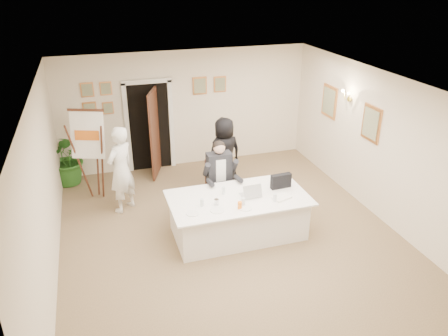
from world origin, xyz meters
name	(u,v)px	position (x,y,z in m)	size (l,w,h in m)	color
floor	(231,237)	(0.00, 0.00, 0.00)	(7.00, 7.00, 0.00)	brown
ceiling	(232,86)	(0.00, 0.00, 2.80)	(6.00, 7.00, 0.02)	white
wall_back	(186,109)	(0.00, 3.50, 1.40)	(6.00, 0.10, 2.80)	white
wall_front	(340,306)	(0.00, -3.50, 1.40)	(6.00, 0.10, 2.80)	white
wall_left	(44,192)	(-3.00, 0.00, 1.40)	(0.10, 7.00, 2.80)	white
wall_right	(382,148)	(3.00, 0.00, 1.40)	(0.10, 7.00, 2.80)	white
doorway	(151,129)	(-0.88, 3.32, 1.04)	(1.14, 0.86, 2.20)	black
pictures_back_wall	(151,94)	(-0.80, 3.47, 1.85)	(3.40, 0.06, 0.80)	#D88B49
pictures_right_wall	(348,112)	(2.97, 1.20, 1.75)	(0.06, 2.20, 0.80)	#D88B49
wall_sconce	(347,96)	(2.90, 1.20, 2.10)	(0.20, 0.30, 0.24)	gold
conference_table	(238,215)	(0.15, 0.05, 0.39)	(2.48, 1.33, 0.78)	white
seated_man	(220,177)	(0.08, 0.96, 0.76)	(0.65, 0.69, 1.52)	black
flip_chart	(93,159)	(-2.26, 2.27, 0.90)	(0.70, 0.54, 1.95)	#371C11
standing_man	(121,170)	(-1.75, 1.60, 0.89)	(0.65, 0.42, 1.77)	white
standing_woman	(224,153)	(0.50, 2.00, 0.80)	(0.78, 0.51, 1.60)	black
potted_palm	(68,158)	(-2.80, 3.20, 0.62)	(1.12, 0.97, 1.24)	#296521
laptop	(250,188)	(0.37, 0.05, 0.91)	(0.34, 0.36, 0.28)	#B7BABC
laptop_bag	(281,181)	(1.02, 0.16, 0.91)	(0.39, 0.11, 0.27)	black
paper_stack	(281,197)	(0.87, -0.21, 0.79)	(0.32, 0.22, 0.03)	white
plate_left	(193,213)	(-0.77, -0.27, 0.78)	(0.21, 0.21, 0.01)	white
plate_mid	(217,210)	(-0.35, -0.29, 0.78)	(0.24, 0.24, 0.01)	white
plate_near	(245,208)	(0.13, -0.37, 0.78)	(0.23, 0.23, 0.01)	white
glass_a	(202,202)	(-0.55, -0.07, 0.84)	(0.06, 0.06, 0.14)	silver
glass_b	(243,202)	(0.13, -0.25, 0.84)	(0.07, 0.07, 0.14)	silver
glass_c	(275,198)	(0.71, -0.28, 0.84)	(0.07, 0.07, 0.14)	silver
glass_d	(224,190)	(-0.06, 0.25, 0.84)	(0.06, 0.06, 0.14)	silver
oj_glass	(240,205)	(0.04, -0.35, 0.84)	(0.07, 0.07, 0.13)	orange
steel_jug	(217,202)	(-0.30, -0.11, 0.83)	(0.09, 0.09, 0.11)	silver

